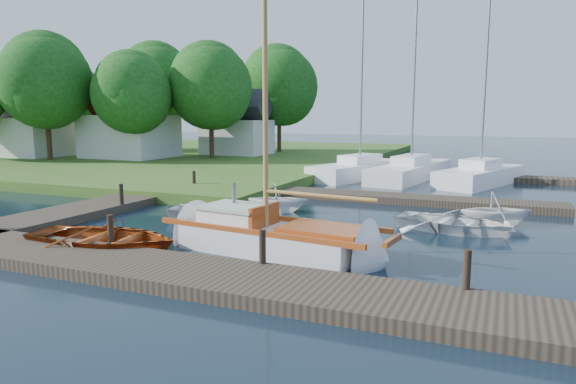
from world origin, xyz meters
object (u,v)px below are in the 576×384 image
at_px(mooring_post_2, 262,247).
at_px(dinghy, 103,234).
at_px(mooring_post_1, 111,230).
at_px(house_c, 237,129).
at_px(marina_boat_2, 480,174).
at_px(mooring_post_5, 194,179).
at_px(tree_7, 279,86).
at_px(tender_a, 223,208).
at_px(tender_b, 278,197).
at_px(house_b, 32,127).
at_px(tree_3, 211,86).
at_px(tree_1, 45,81).
at_px(sailboat, 277,240).
at_px(mooring_post_4, 121,194).
at_px(marina_boat_0, 360,168).
at_px(marina_boat_1, 411,170).
at_px(house_a, 130,125).
at_px(tree_2, 132,93).
at_px(mooring_post_3, 467,269).
at_px(tree_4, 156,84).
at_px(tender_d, 497,207).
at_px(tree_5, 70,96).

distance_m(mooring_post_2, dinghy, 5.08).
relative_size(mooring_post_1, house_c, 0.15).
bearing_deg(dinghy, marina_boat_2, -32.64).
height_order(mooring_post_5, tree_7, tree_7).
relative_size(mooring_post_1, tender_a, 0.20).
height_order(tender_a, tree_7, tree_7).
relative_size(tender_a, tender_b, 1.70).
distance_m(marina_boat_2, house_b, 33.39).
bearing_deg(tree_3, tree_7, 75.96).
height_order(marina_boat_2, tree_1, marina_boat_2).
height_order(sailboat, tender_a, sailboat).
xyz_separation_m(mooring_post_4, tree_1, (-17.00, 12.05, 5.39)).
xyz_separation_m(tender_b, tree_3, (-12.57, 15.69, 5.20)).
bearing_deg(house_c, marina_boat_2, -23.05).
relative_size(dinghy, marina_boat_0, 0.39).
height_order(marina_boat_1, house_c, marina_boat_1).
bearing_deg(mooring_post_1, house_a, 128.99).
bearing_deg(tree_2, mooring_post_5, -39.45).
xyz_separation_m(tender_a, tree_1, (-21.31, 11.73, 5.68)).
distance_m(dinghy, tender_a, 5.09).
xyz_separation_m(tender_b, tree_7, (-10.57, 23.69, 5.59)).
xyz_separation_m(mooring_post_4, marina_boat_1, (8.48, 14.78, -0.14)).
distance_m(mooring_post_4, house_c, 23.16).
relative_size(mooring_post_5, marina_boat_0, 0.07).
distance_m(marina_boat_0, tree_3, 14.19).
distance_m(house_b, tree_1, 5.55).
height_order(tender_b, house_a, house_a).
bearing_deg(mooring_post_5, tender_a, -47.34).
height_order(mooring_post_4, tree_2, tree_2).
bearing_deg(mooring_post_4, mooring_post_3, -21.04).
distance_m(tender_a, tree_2, 21.13).
bearing_deg(mooring_post_3, tree_4, 135.99).
xyz_separation_m(tender_a, tender_d, (9.05, 2.77, 0.22)).
distance_m(mooring_post_2, marina_boat_2, 19.17).
bearing_deg(marina_boat_1, mooring_post_3, -158.11).
height_order(tender_d, marina_boat_1, marina_boat_1).
bearing_deg(tender_b, mooring_post_3, -151.59).
xyz_separation_m(mooring_post_5, sailboat, (7.98, -8.00, -0.36)).
xyz_separation_m(tree_2, tree_3, (4.00, 4.00, 0.56)).
distance_m(mooring_post_4, marina_boat_1, 17.03).
bearing_deg(dinghy, tree_4, 27.59).
bearing_deg(mooring_post_5, mooring_post_1, -68.20).
distance_m(marina_boat_2, house_a, 25.53).
relative_size(mooring_post_1, tree_5, 0.10).
distance_m(tree_5, tree_7, 18.99).
relative_size(mooring_post_5, tree_3, 0.09).
distance_m(mooring_post_3, tender_d, 8.09).
height_order(tender_a, tree_5, tree_5).
distance_m(marina_boat_0, tree_7, 16.92).
bearing_deg(tree_3, marina_boat_1, -11.95).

